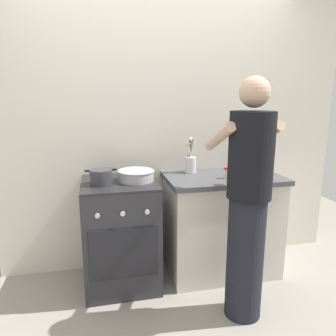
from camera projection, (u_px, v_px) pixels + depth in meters
The scene contains 10 objects.
ground at pixel (165, 286), 2.68m from camera, with size 6.00×6.00×0.00m, color gray.
back_wall at pixel (175, 132), 2.93m from camera, with size 3.20×0.10×2.50m.
countertop at pixel (221, 224), 2.84m from camera, with size 1.00×0.60×0.90m.
stove_range at pixel (121, 233), 2.65m from camera, with size 0.60×0.62×0.90m.
pot at pixel (101, 177), 2.46m from camera, with size 0.24×0.18×0.12m.
mixing_bowl at pixel (136, 175), 2.57m from camera, with size 0.30×0.30×0.09m.
utensil_crock at pixel (190, 162), 2.85m from camera, with size 0.10×0.10×0.33m.
spice_bottle at pixel (226, 173), 2.65m from camera, with size 0.04×0.04×0.09m.
oil_bottle at pixel (254, 164), 2.74m from camera, with size 0.06×0.06×0.25m.
person at pixel (248, 203), 2.17m from camera, with size 0.41×0.50×1.70m.
Camera 1 is at (-0.50, -2.35, 1.57)m, focal length 33.81 mm.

